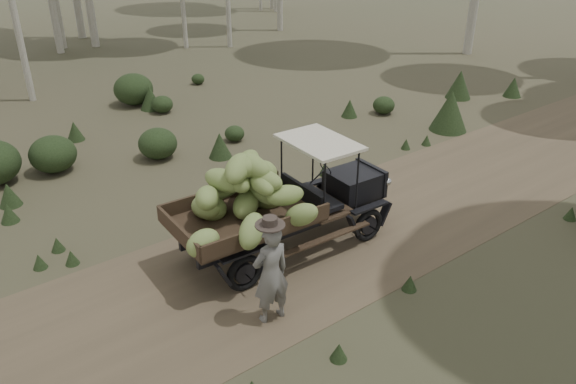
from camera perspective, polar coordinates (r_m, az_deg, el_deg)
name	(u,v)px	position (r m, az deg, el deg)	size (l,w,h in m)	color
ground	(317,245)	(11.34, 2.94, -5.39)	(120.00, 120.00, 0.00)	#473D2B
dirt_track	(317,245)	(11.34, 2.94, -5.37)	(70.00, 4.00, 0.01)	brown
banana_truck	(265,194)	(10.41, -2.31, -0.22)	(4.82, 2.36, 2.30)	black
farmer	(271,273)	(8.97, -1.75, -8.22)	(0.67, 0.51, 1.92)	#5D5B55
undergrowth	(365,243)	(10.48, 7.80, -5.19)	(22.44, 23.11, 1.39)	#233319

